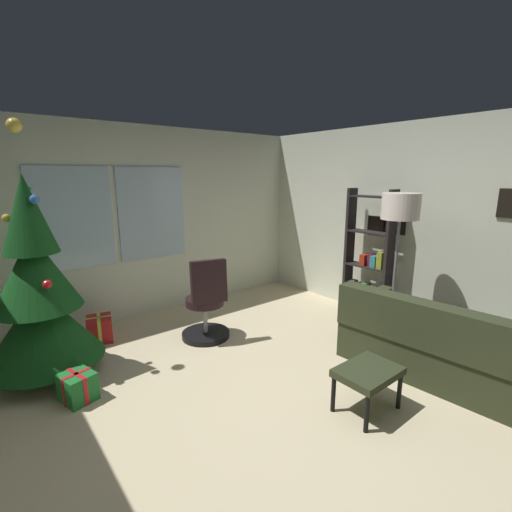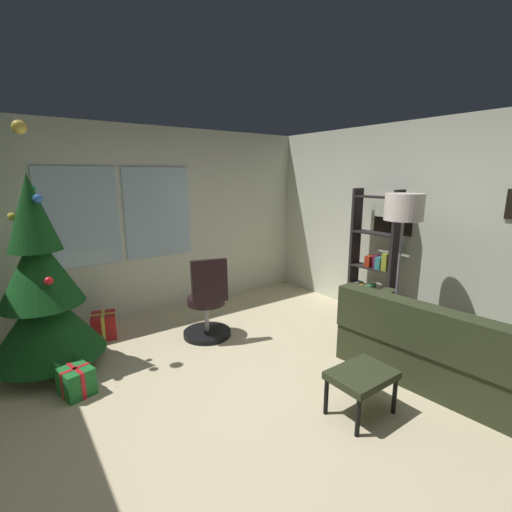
{
  "view_description": "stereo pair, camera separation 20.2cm",
  "coord_description": "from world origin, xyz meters",
  "views": [
    {
      "loc": [
        -1.8,
        -1.93,
        1.88
      ],
      "look_at": [
        0.54,
        0.97,
        1.03
      ],
      "focal_mm": 25.17,
      "sensor_mm": 36.0,
      "label": 1
    },
    {
      "loc": [
        -1.64,
        -2.05,
        1.88
      ],
      "look_at": [
        0.54,
        0.97,
        1.03
      ],
      "focal_mm": 25.17,
      "sensor_mm": 36.0,
      "label": 2
    }
  ],
  "objects": [
    {
      "name": "wall_right_with_frames",
      "position": [
        2.47,
        0.0,
        1.25
      ],
      "size": [
        0.12,
        5.34,
        2.5
      ],
      "color": "silver",
      "rests_on": "ground_plane"
    },
    {
      "name": "holiday_tree",
      "position": [
        -1.4,
        1.75,
        0.79
      ],
      "size": [
        1.03,
        1.03,
        2.34
      ],
      "color": "#4C331E",
      "rests_on": "ground_plane"
    },
    {
      "name": "wall_back_with_windows",
      "position": [
        -0.02,
        2.72,
        1.26
      ],
      "size": [
        4.84,
        0.12,
        2.5
      ],
      "color": "silver",
      "rests_on": "ground_plane"
    },
    {
      "name": "gift_box_red",
      "position": [
        -0.79,
        2.2,
        0.14
      ],
      "size": [
        0.33,
        0.36,
        0.29
      ],
      "color": "red",
      "rests_on": "ground_plane"
    },
    {
      "name": "ground_plane",
      "position": [
        0.0,
        0.0,
        -0.05
      ],
      "size": [
        4.84,
        5.34,
        0.1
      ],
      "primitive_type": "cube",
      "color": "beige"
    },
    {
      "name": "footstool",
      "position": [
        0.52,
        -0.48,
        0.32
      ],
      "size": [
        0.51,
        0.37,
        0.37
      ],
      "color": "#2D331E",
      "rests_on": "ground_plane"
    },
    {
      "name": "couch",
      "position": [
        1.71,
        -0.63,
        0.27
      ],
      "size": [
        1.7,
        1.78,
        0.79
      ],
      "color": "#2D331E",
      "rests_on": "ground_plane"
    },
    {
      "name": "office_chair",
      "position": [
        0.19,
        1.46,
        0.38
      ],
      "size": [
        0.56,
        0.57,
        0.98
      ],
      "color": "black",
      "rests_on": "ground_plane"
    },
    {
      "name": "gift_box_green",
      "position": [
        -1.27,
        1.13,
        0.12
      ],
      "size": [
        0.3,
        0.31,
        0.25
      ],
      "color": "#1E722D",
      "rests_on": "ground_plane"
    },
    {
      "name": "bookshelf",
      "position": [
        2.21,
        0.69,
        0.75
      ],
      "size": [
        0.18,
        0.64,
        1.71
      ],
      "color": "black",
      "rests_on": "ground_plane"
    },
    {
      "name": "floor_lamp",
      "position": [
        1.8,
        0.08,
        1.45
      ],
      "size": [
        0.4,
        0.4,
        1.69
      ],
      "color": "slate",
      "rests_on": "ground_plane"
    }
  ]
}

